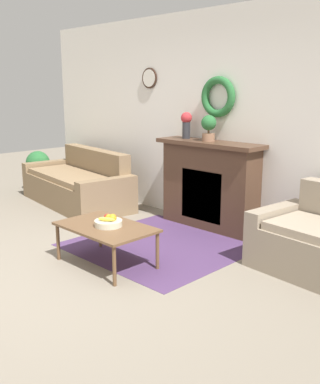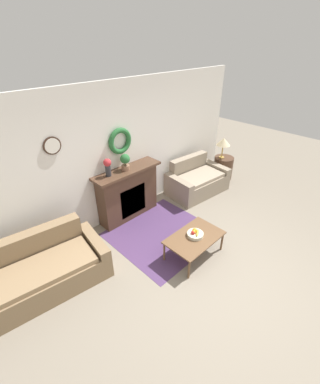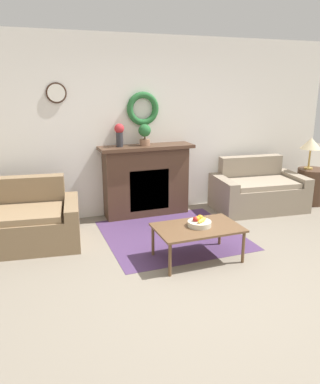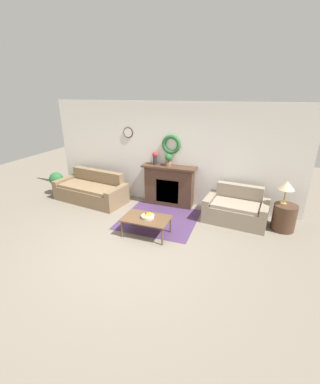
# 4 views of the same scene
# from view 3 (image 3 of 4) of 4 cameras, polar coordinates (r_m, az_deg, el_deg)

# --- Properties ---
(ground_plane) EXTENTS (16.00, 16.00, 0.00)m
(ground_plane) POSITION_cam_3_polar(r_m,az_deg,el_deg) (3.96, 8.50, -14.36)
(ground_plane) COLOR gray
(floor_rug) EXTENTS (1.80, 1.73, 0.01)m
(floor_rug) POSITION_cam_3_polar(r_m,az_deg,el_deg) (5.18, 1.85, -6.51)
(floor_rug) COLOR #4C335B
(floor_rug) RESTS_ON ground_plane
(wall_back) EXTENTS (6.80, 0.16, 2.70)m
(wall_back) POSITION_cam_3_polar(r_m,az_deg,el_deg) (5.85, -3.40, 9.86)
(wall_back) COLOR white
(wall_back) RESTS_ON ground_plane
(fireplace) EXTENTS (1.44, 0.41, 1.10)m
(fireplace) POSITION_cam_3_polar(r_m,az_deg,el_deg) (5.81, -2.11, 1.81)
(fireplace) COLOR #4C3323
(fireplace) RESTS_ON ground_plane
(loveseat_right) EXTENTS (1.51, 1.00, 0.83)m
(loveseat_right) POSITION_cam_3_polar(r_m,az_deg,el_deg) (6.36, 14.65, 0.11)
(loveseat_right) COLOR gray
(loveseat_right) RESTS_ON ground_plane
(coffee_table) EXTENTS (0.99, 0.63, 0.41)m
(coffee_table) POSITION_cam_3_polar(r_m,az_deg,el_deg) (4.38, 5.75, -5.71)
(coffee_table) COLOR brown
(coffee_table) RESTS_ON ground_plane
(fruit_bowl) EXTENTS (0.28, 0.28, 0.12)m
(fruit_bowl) POSITION_cam_3_polar(r_m,az_deg,el_deg) (4.38, 6.00, -4.64)
(fruit_bowl) COLOR beige
(fruit_bowl) RESTS_ON coffee_table
(side_table_by_loveseat) EXTENTS (0.50, 0.50, 0.60)m
(side_table_by_loveseat) POSITION_cam_3_polar(r_m,az_deg,el_deg) (6.95, 22.06, 0.83)
(side_table_by_loveseat) COLOR #4C3323
(side_table_by_loveseat) RESTS_ON ground_plane
(table_lamp) EXTENTS (0.35, 0.35, 0.53)m
(table_lamp) POSITION_cam_3_polar(r_m,az_deg,el_deg) (6.80, 22.03, 6.80)
(table_lamp) COLOR #B28E42
(table_lamp) RESTS_ON side_table_by_loveseat
(vase_on_mantel_left) EXTENTS (0.14, 0.14, 0.34)m
(vase_on_mantel_left) POSITION_cam_3_polar(r_m,az_deg,el_deg) (5.57, -6.21, 8.89)
(vase_on_mantel_left) COLOR #2D2D33
(vase_on_mantel_left) RESTS_ON fireplace
(potted_plant_on_mantel) EXTENTS (0.19, 0.19, 0.32)m
(potted_plant_on_mantel) POSITION_cam_3_polar(r_m,az_deg,el_deg) (5.66, -2.35, 8.90)
(potted_plant_on_mantel) COLOR #8E664C
(potted_plant_on_mantel) RESTS_ON fireplace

